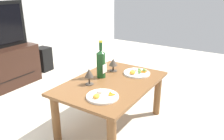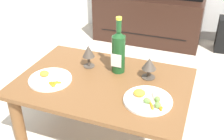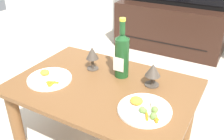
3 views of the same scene
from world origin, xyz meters
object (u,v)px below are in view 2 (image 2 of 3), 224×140
goblet_left (88,52)px  dinner_plate_left (50,79)px  tv_stand (148,19)px  dinner_plate_right (148,99)px  goblet_right (149,65)px  dining_table (103,93)px  wine_bottle (118,50)px

goblet_left → dinner_plate_left: bearing=-121.5°
tv_stand → dinner_plate_left: tv_stand is taller
dinner_plate_left → dinner_plate_right: dinner_plate_right is taller
goblet_right → dinner_plate_right: size_ratio=0.50×
tv_stand → goblet_left: size_ratio=8.04×
dining_table → goblet_left: 0.28m
dinner_plate_right → tv_stand: bearing=103.8°
wine_bottle → dining_table: bearing=-106.9°
goblet_right → dining_table: bearing=-151.2°
dining_table → tv_stand: 1.70m
dining_table → wine_bottle: (0.04, 0.14, 0.23)m
wine_bottle → dinner_plate_left: (-0.34, -0.24, -0.13)m
tv_stand → goblet_left: bearing=-90.2°
goblet_left → dinner_plate_left: (-0.14, -0.23, -0.09)m
tv_stand → dinner_plate_left: 1.81m
goblet_right → dinner_plate_right: (0.06, -0.24, -0.07)m
goblet_right → dinner_plate_right: 0.25m
tv_stand → goblet_right: goblet_right is taller
dinner_plate_right → goblet_left: bearing=152.2°
goblet_right → dinner_plate_right: bearing=-76.5°
dining_table → goblet_left: bearing=139.2°
tv_stand → dinner_plate_left: bearing=-94.7°
dinner_plate_left → dinner_plate_right: 0.59m
dining_table → wine_bottle: size_ratio=2.87×
dining_table → goblet_right: goblet_right is taller
tv_stand → dinner_plate_left: (-0.15, -1.80, 0.21)m
tv_stand → goblet_right: bearing=-76.2°
wine_bottle → goblet_right: wine_bottle is taller
wine_bottle → dinner_plate_right: wine_bottle is taller
dinner_plate_left → dinner_plate_right: size_ratio=0.98×
goblet_left → dinner_plate_left: size_ratio=0.58×
wine_bottle → dinner_plate_right: (0.25, -0.25, -0.13)m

